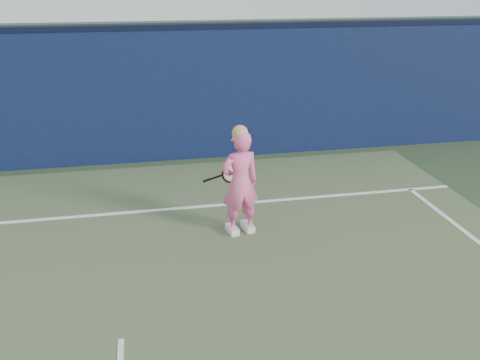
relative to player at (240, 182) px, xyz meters
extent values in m
cube|color=#0B1334|center=(-1.64, 3.42, 0.49)|extent=(24.00, 0.40, 2.50)
cube|color=black|center=(-1.64, 3.42, 1.79)|extent=(24.00, 0.42, 0.10)
imported|color=pink|center=(0.00, 0.00, -0.01)|extent=(0.61, 0.46, 1.50)
sphere|color=tan|center=(0.00, 0.00, 0.71)|extent=(0.22, 0.22, 0.22)
cube|color=white|center=(0.12, 0.02, -0.71)|extent=(0.17, 0.30, 0.10)
cube|color=white|center=(-0.12, -0.02, -0.71)|extent=(0.17, 0.30, 0.10)
torus|color=black|center=(-0.05, 0.40, -0.01)|extent=(0.31, 0.12, 0.30)
torus|color=gold|center=(-0.05, 0.40, -0.01)|extent=(0.25, 0.09, 0.25)
cylinder|color=beige|center=(-0.05, 0.40, -0.01)|extent=(0.25, 0.09, 0.25)
cylinder|color=black|center=(-0.28, 0.42, -0.07)|extent=(0.28, 0.05, 0.10)
cylinder|color=black|center=(-0.41, 0.43, -0.11)|extent=(0.13, 0.05, 0.07)
cube|color=white|center=(-1.64, 0.92, -0.75)|extent=(11.00, 0.08, 0.01)
camera|label=1|loc=(-1.25, -6.39, 2.67)|focal=38.00mm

